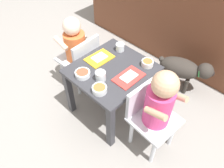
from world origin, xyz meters
TOP-DOWN VIEW (x-y plane):
  - ground_plane at (0.00, 0.00)m, footprint 7.00×7.00m
  - kitchen_cabinet_back at (0.00, 0.99)m, footprint 2.20×0.36m
  - dining_table at (0.00, 0.00)m, footprint 0.51×0.54m
  - seated_child_left at (-0.41, 0.01)m, footprint 0.29×0.29m
  - seated_child_right at (0.41, -0.04)m, footprint 0.30×0.30m
  - dog at (0.26, 0.61)m, footprint 0.46×0.29m
  - food_tray_left at (-0.14, 0.01)m, footprint 0.14×0.20m
  - food_tray_right at (0.14, 0.01)m, footprint 0.13×0.21m
  - water_cup_left at (0.02, -0.13)m, footprint 0.07×0.07m
  - water_cup_right at (-0.10, 0.19)m, footprint 0.07×0.07m
  - veggie_bowl_near at (-0.09, -0.19)m, footprint 0.10×0.10m
  - cereal_bowl_right_side at (0.15, 0.20)m, footprint 0.08×0.08m
  - cereal_bowl_left_side at (0.09, -0.21)m, footprint 0.09×0.09m

SIDE VIEW (x-z plane):
  - ground_plane at x=0.00m, z-range 0.00..0.00m
  - dog at x=0.26m, z-range 0.05..0.38m
  - dining_table at x=0.00m, z-range 0.14..0.58m
  - seated_child_left at x=-0.41m, z-range 0.09..0.74m
  - seated_child_right at x=0.41m, z-range 0.09..0.79m
  - food_tray_left at x=-0.14m, z-range 0.44..0.45m
  - food_tray_right at x=0.14m, z-range 0.44..0.45m
  - kitchen_cabinet_back at x=0.00m, z-range 0.00..0.90m
  - veggie_bowl_near at x=-0.09m, z-range 0.44..0.47m
  - cereal_bowl_left_side at x=0.09m, z-range 0.44..0.48m
  - cereal_bowl_right_side at x=0.15m, z-range 0.44..0.48m
  - water_cup_right at x=-0.10m, z-range 0.44..0.49m
  - water_cup_left at x=0.02m, z-range 0.44..0.50m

